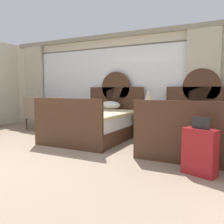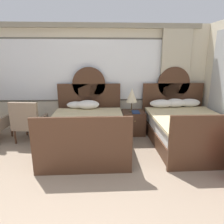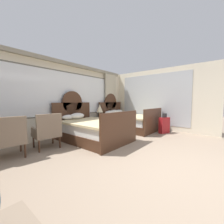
# 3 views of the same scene
# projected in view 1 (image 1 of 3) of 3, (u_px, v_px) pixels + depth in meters

# --- Properties ---
(wall_back_window) EXTENTS (6.99, 0.22, 2.70)m
(wall_back_window) POSITION_uv_depth(u_px,v_px,m) (105.00, 80.00, 6.72)
(wall_back_window) COLOR beige
(wall_back_window) RESTS_ON ground_plane
(bed_near_window) EXTENTS (1.61, 2.26, 1.64)m
(bed_near_window) POSITION_uv_depth(u_px,v_px,m) (96.00, 123.00, 5.58)
(bed_near_window) COLOR #472B1C
(bed_near_window) RESTS_ON ground_plane
(bed_near_mirror) EXTENTS (1.61, 2.26, 1.64)m
(bed_near_mirror) POSITION_uv_depth(u_px,v_px,m) (194.00, 130.00, 4.61)
(bed_near_mirror) COLOR #472B1C
(bed_near_mirror) RESTS_ON ground_plane
(nightstand_between_beds) EXTENTS (0.55, 0.57, 0.57)m
(nightstand_between_beds) POSITION_uv_depth(u_px,v_px,m) (150.00, 125.00, 5.69)
(nightstand_between_beds) COLOR #472B1C
(nightstand_between_beds) RESTS_ON ground_plane
(table_lamp_on_nightstand) EXTENTS (0.27, 0.27, 0.58)m
(table_lamp_on_nightstand) POSITION_uv_depth(u_px,v_px,m) (148.00, 97.00, 5.66)
(table_lamp_on_nightstand) COLOR brown
(table_lamp_on_nightstand) RESTS_ON nightstand_between_beds
(book_on_nightstand) EXTENTS (0.18, 0.26, 0.03)m
(book_on_nightstand) POSITION_uv_depth(u_px,v_px,m) (150.00, 114.00, 5.55)
(book_on_nightstand) COLOR navy
(book_on_nightstand) RESTS_ON nightstand_between_beds
(armchair_by_window_left) EXTENTS (0.70, 0.70, 0.95)m
(armchair_by_window_left) POSITION_uv_depth(u_px,v_px,m) (60.00, 114.00, 6.43)
(armchair_by_window_left) COLOR #84705B
(armchair_by_window_left) RESTS_ON ground_plane
(armchair_by_window_centre) EXTENTS (0.70, 0.70, 0.95)m
(armchair_by_window_centre) POSITION_uv_depth(u_px,v_px,m) (37.00, 113.00, 6.82)
(armchair_by_window_centre) COLOR #84705B
(armchair_by_window_centre) RESTS_ON ground_plane
(suitcase_on_floor) EXTENTS (0.48, 0.34, 0.79)m
(suitcase_on_floor) POSITION_uv_depth(u_px,v_px,m) (200.00, 152.00, 3.14)
(suitcase_on_floor) COLOR maroon
(suitcase_on_floor) RESTS_ON ground_plane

